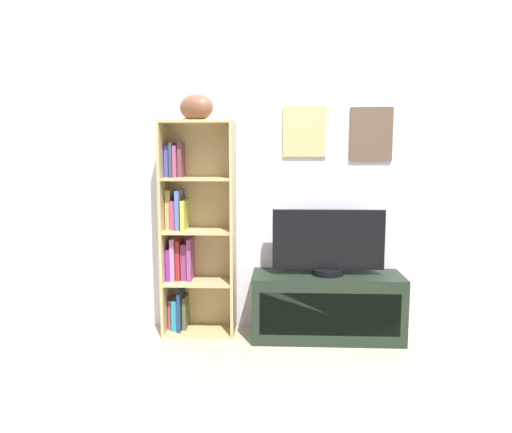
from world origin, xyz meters
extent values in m
cube|color=tan|center=(0.00, 0.00, -0.02)|extent=(5.20, 5.20, 0.04)
cube|color=silver|center=(0.00, 1.13, 1.23)|extent=(4.80, 0.06, 2.46)
cube|color=tan|center=(0.21, 1.09, 1.45)|extent=(0.31, 0.02, 0.35)
cube|color=beige|center=(0.21, 1.09, 1.45)|extent=(0.26, 0.01, 0.30)
cube|color=brown|center=(0.67, 1.09, 1.43)|extent=(0.30, 0.02, 0.38)
cube|color=#B68387|center=(0.67, 1.09, 1.43)|extent=(0.25, 0.01, 0.33)
cube|color=tan|center=(-0.79, 0.97, 0.76)|extent=(0.02, 0.26, 1.52)
cube|color=tan|center=(-0.30, 0.97, 0.76)|extent=(0.02, 0.26, 1.52)
cube|color=tan|center=(-0.54, 1.10, 0.76)|extent=(0.51, 0.01, 1.52)
cube|color=tan|center=(-0.54, 0.97, 0.01)|extent=(0.47, 0.25, 0.02)
cube|color=tan|center=(-0.54, 0.97, 0.38)|extent=(0.47, 0.25, 0.02)
cube|color=tan|center=(-0.54, 0.97, 0.75)|extent=(0.47, 0.25, 0.02)
cube|color=tan|center=(-0.54, 0.97, 1.12)|extent=(0.47, 0.25, 0.02)
cube|color=tan|center=(-0.54, 0.97, 1.51)|extent=(0.47, 0.25, 0.02)
cube|color=#A63F40|center=(-0.76, 1.02, 0.13)|extent=(0.02, 0.14, 0.22)
cube|color=teal|center=(-0.72, 1.00, 0.13)|extent=(0.04, 0.17, 0.23)
cube|color=navy|center=(-0.68, 0.99, 0.16)|extent=(0.02, 0.20, 0.28)
cube|color=#4F542F|center=(-0.65, 1.01, 0.14)|extent=(0.03, 0.15, 0.24)
cube|color=#7D2493|center=(-0.76, 1.00, 0.50)|extent=(0.03, 0.18, 0.23)
cube|color=#B66FA5|center=(-0.73, 1.00, 0.54)|extent=(0.03, 0.18, 0.30)
cube|color=maroon|center=(-0.69, 1.01, 0.53)|extent=(0.03, 0.16, 0.29)
cube|color=#81305D|center=(-0.65, 1.02, 0.52)|extent=(0.04, 0.15, 0.26)
cube|color=#893C81|center=(-0.61, 1.00, 0.54)|extent=(0.03, 0.17, 0.30)
cube|color=tan|center=(-0.75, 1.01, 0.90)|extent=(0.04, 0.15, 0.28)
cube|color=#A43F6D|center=(-0.71, 1.00, 0.86)|extent=(0.04, 0.18, 0.21)
cube|color=#4C60A3|center=(-0.68, 0.99, 0.90)|extent=(0.03, 0.21, 0.28)
cube|color=#BAC14B|center=(-0.64, 0.99, 0.86)|extent=(0.03, 0.21, 0.21)
cube|color=#4D47A5|center=(-0.75, 1.02, 1.24)|extent=(0.04, 0.14, 0.22)
cube|color=#293F55|center=(-0.72, 1.00, 1.25)|extent=(0.02, 0.18, 0.24)
cube|color=#994875|center=(-0.70, 1.00, 1.24)|extent=(0.02, 0.17, 0.22)
cube|color=brown|center=(-0.67, 1.02, 1.25)|extent=(0.03, 0.14, 0.24)
ellipsoid|color=brown|center=(-0.54, 0.97, 1.60)|extent=(0.31, 0.28, 0.18)
cube|color=black|center=(0.37, 0.92, 0.23)|extent=(1.04, 0.37, 0.46)
cube|color=black|center=(0.37, 0.74, 0.23)|extent=(0.94, 0.01, 0.29)
cylinder|color=black|center=(0.37, 0.92, 0.48)|extent=(0.22, 0.22, 0.04)
cube|color=black|center=(0.37, 0.92, 0.70)|extent=(0.77, 0.04, 0.41)
cube|color=silver|center=(0.37, 0.90, 0.70)|extent=(0.73, 0.01, 0.37)
camera|label=1|loc=(0.01, -2.26, 1.27)|focal=32.61mm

